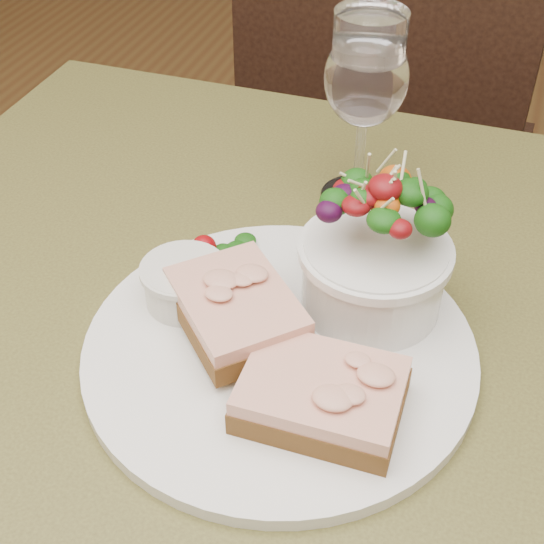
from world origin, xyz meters
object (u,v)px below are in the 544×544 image
(dinner_plate, at_px, (280,349))
(sandwich_back, at_px, (236,309))
(sandwich_front, at_px, (321,395))
(salad_bowl, at_px, (376,247))
(ramekin, at_px, (184,282))
(wine_glass, at_px, (366,84))
(cafe_table, at_px, (256,416))
(chair_far, at_px, (383,239))

(dinner_plate, xyz_separation_m, sandwich_back, (-0.04, 0.00, 0.03))
(sandwich_front, distance_m, salad_bowl, 0.13)
(dinner_plate, distance_m, ramekin, 0.10)
(sandwich_front, relative_size, sandwich_back, 0.84)
(salad_bowl, bearing_deg, wine_glass, 107.34)
(cafe_table, bearing_deg, salad_bowl, 33.52)
(sandwich_back, height_order, salad_bowl, salad_bowl)
(chair_far, bearing_deg, sandwich_back, 94.64)
(sandwich_front, distance_m, ramekin, 0.15)
(dinner_plate, bearing_deg, chair_far, 92.80)
(chair_far, distance_m, ramekin, 0.88)
(chair_far, distance_m, sandwich_back, 0.90)
(cafe_table, height_order, wine_glass, wine_glass)
(dinner_plate, height_order, sandwich_back, sandwich_back)
(dinner_plate, relative_size, salad_bowl, 2.39)
(cafe_table, distance_m, sandwich_front, 0.16)
(cafe_table, distance_m, chair_far, 0.82)
(salad_bowl, bearing_deg, sandwich_front, -93.96)
(wine_glass, bearing_deg, sandwich_front, -81.45)
(dinner_plate, xyz_separation_m, wine_glass, (0.01, 0.23, 0.12))
(dinner_plate, bearing_deg, cafe_table, 153.36)
(dinner_plate, relative_size, ramekin, 4.70)
(sandwich_front, bearing_deg, dinner_plate, 132.42)
(cafe_table, height_order, sandwich_front, sandwich_front)
(dinner_plate, distance_m, salad_bowl, 0.11)
(cafe_table, distance_m, sandwich_back, 0.14)
(ramekin, relative_size, salad_bowl, 0.51)
(dinner_plate, xyz_separation_m, salad_bowl, (0.06, 0.07, 0.07))
(salad_bowl, bearing_deg, dinner_plate, -129.62)
(dinner_plate, bearing_deg, salad_bowl, 50.38)
(ramekin, bearing_deg, dinner_plate, -14.58)
(sandwich_front, height_order, ramekin, ramekin)
(sandwich_front, relative_size, wine_glass, 0.64)
(wine_glass, bearing_deg, dinner_plate, -91.35)
(chair_far, xyz_separation_m, sandwich_front, (0.08, -0.81, 0.48))
(dinner_plate, bearing_deg, wine_glass, 88.65)
(dinner_plate, bearing_deg, sandwich_front, -47.43)
(chair_far, relative_size, dinner_plate, 2.96)
(dinner_plate, height_order, salad_bowl, salad_bowl)
(cafe_table, xyz_separation_m, ramekin, (-0.06, 0.01, 0.13))
(sandwich_front, bearing_deg, sandwich_back, 146.70)
(dinner_plate, distance_m, wine_glass, 0.26)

